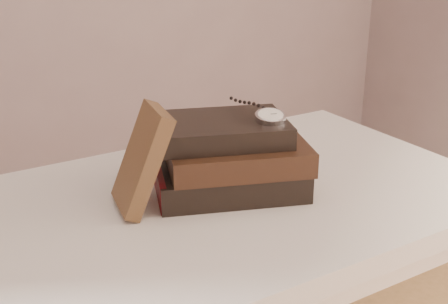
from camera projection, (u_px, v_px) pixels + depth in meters
table at (218, 240)px, 1.10m from camera, size 1.00×0.60×0.75m
book_stack at (230, 158)px, 1.07m from camera, size 0.31×0.27×0.13m
journal at (142, 159)px, 0.99m from camera, size 0.11×0.13×0.18m
pocket_watch at (269, 116)px, 1.04m from camera, size 0.07×0.16×0.02m
eyeglasses at (171, 138)px, 1.13m from camera, size 0.15×0.16×0.05m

